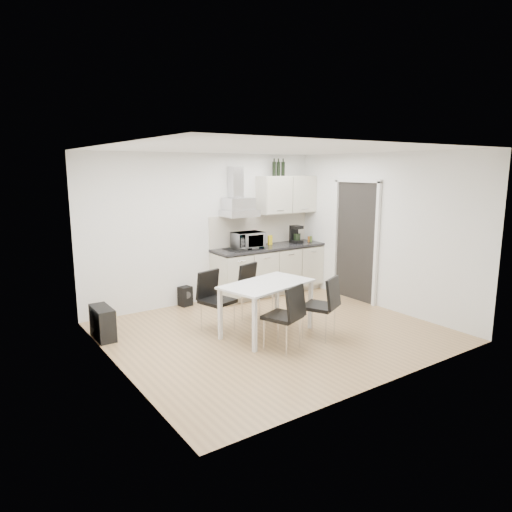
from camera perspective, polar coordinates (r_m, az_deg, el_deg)
The scene contains 15 objects.
ground at distance 6.74m, azimuth 2.20°, elevation -9.45°, with size 4.50×4.50×0.00m, color tan.
wall_back at distance 8.07m, azimuth -6.25°, elevation 3.43°, with size 4.50×0.10×2.60m, color white.
wall_front at distance 4.97m, azimuth 16.20°, elevation -1.64°, with size 4.50×0.10×2.60m, color white.
wall_left at distance 5.39m, azimuth -17.29°, elevation -0.75°, with size 0.10×4.00×2.60m, color white.
wall_right at distance 7.94m, azimuth 15.43°, elevation 2.98°, with size 0.10×4.00×2.60m, color white.
ceiling at distance 6.32m, azimuth 2.37°, elevation 13.24°, with size 4.50×4.50×0.00m, color white.
doorway at distance 8.31m, azimuth 12.28°, elevation 1.71°, with size 0.08×1.04×2.10m, color white.
kitchenette at distance 8.55m, azimuth 1.69°, elevation 0.73°, with size 2.22×0.64×2.52m.
dining_table at distance 6.47m, azimuth 1.38°, elevation -4.16°, with size 1.45×1.02×0.75m.
chair_far_left at distance 6.66m, azimuth -4.82°, elevation -5.73°, with size 0.44×0.50×0.88m, color black, non-canonical shape.
chair_far_right at distance 7.11m, azimuth 0.17°, elevation -4.61°, with size 0.44×0.50×0.88m, color black, non-canonical shape.
chair_near_left at distance 5.98m, azimuth 3.30°, elevation -7.65°, with size 0.44×0.50×0.88m, color black, non-canonical shape.
chair_near_right at distance 6.45m, azimuth 7.91°, elevation -6.34°, with size 0.44×0.50×0.88m, color black, non-canonical shape.
guitar_amp at distance 6.76m, azimuth -18.61°, elevation -7.92°, with size 0.24×0.54×0.45m.
floor_speaker at distance 8.00m, azimuth -8.84°, elevation -4.99°, with size 0.20×0.18×0.34m, color black.
Camera 1 is at (-3.78, -5.06, 2.35)m, focal length 32.00 mm.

